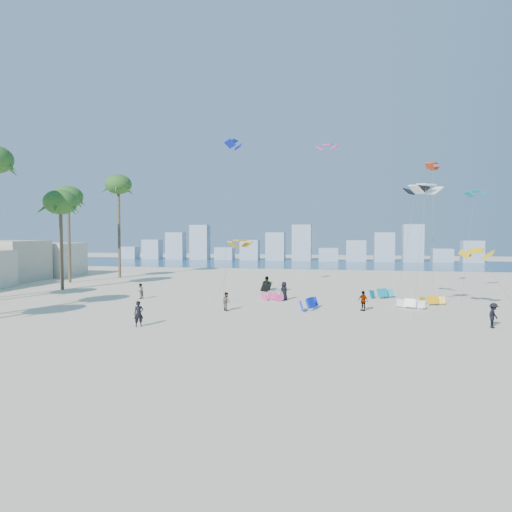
# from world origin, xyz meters

# --- Properties ---
(ground) EXTENTS (220.00, 220.00, 0.00)m
(ground) POSITION_xyz_m (0.00, 0.00, 0.00)
(ground) COLOR beige
(ground) RESTS_ON ground
(ocean) EXTENTS (220.00, 220.00, 0.00)m
(ocean) POSITION_xyz_m (0.00, 72.00, 0.01)
(ocean) COLOR navy
(ocean) RESTS_ON ground
(kitesurfer_near) EXTENTS (0.79, 0.72, 1.82)m
(kitesurfer_near) POSITION_xyz_m (-3.38, 5.30, 0.91)
(kitesurfer_near) COLOR black
(kitesurfer_near) RESTS_ON ground
(kitesurfer_mid) EXTENTS (0.96, 0.97, 1.58)m
(kitesurfer_mid) POSITION_xyz_m (1.04, 12.81, 0.79)
(kitesurfer_mid) COLOR gray
(kitesurfer_mid) RESTS_ON ground
(kitesurfers_far) EXTENTS (38.06, 18.96, 1.91)m
(kitesurfers_far) POSITION_xyz_m (10.22, 18.57, 0.86)
(kitesurfers_far) COLOR black
(kitesurfers_far) RESTS_ON ground
(grounded_kites) EXTENTS (18.80, 15.10, 1.01)m
(grounded_kites) POSITION_xyz_m (9.78, 20.00, 0.45)
(grounded_kites) COLOR #FE389F
(grounded_kites) RESTS_ON ground
(flying_kites) EXTENTS (27.14, 26.80, 18.53)m
(flying_kites) POSITION_xyz_m (12.79, 22.22, 11.50)
(flying_kites) COLOR #EFA50C
(flying_kites) RESTS_ON ground
(palm_row) EXTENTS (9.23, 44.80, 15.38)m
(palm_row) POSITION_xyz_m (-22.12, 16.17, 11.37)
(palm_row) COLOR brown
(palm_row) RESTS_ON ground
(distant_skyline) EXTENTS (85.00, 3.00, 8.40)m
(distant_skyline) POSITION_xyz_m (-1.19, 82.00, 3.09)
(distant_skyline) COLOR #9EADBF
(distant_skyline) RESTS_ON ground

